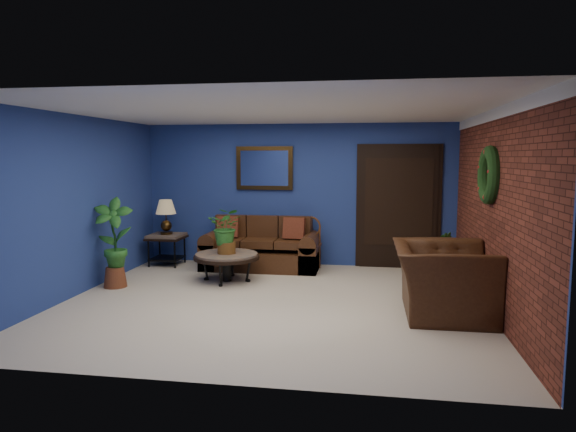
% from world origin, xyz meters
% --- Properties ---
extents(floor, '(5.50, 5.50, 0.00)m').
position_xyz_m(floor, '(0.00, 0.00, 0.00)').
color(floor, beige).
rests_on(floor, ground).
extents(wall_back, '(5.50, 0.04, 2.50)m').
position_xyz_m(wall_back, '(0.00, 2.50, 1.25)').
color(wall_back, navy).
rests_on(wall_back, ground).
extents(wall_left, '(0.04, 5.00, 2.50)m').
position_xyz_m(wall_left, '(-2.75, 0.00, 1.25)').
color(wall_left, navy).
rests_on(wall_left, ground).
extents(wall_right_brick, '(0.04, 5.00, 2.50)m').
position_xyz_m(wall_right_brick, '(2.75, 0.00, 1.25)').
color(wall_right_brick, maroon).
rests_on(wall_right_brick, ground).
extents(ceiling, '(5.50, 5.00, 0.02)m').
position_xyz_m(ceiling, '(0.00, 0.00, 2.50)').
color(ceiling, white).
rests_on(ceiling, wall_back).
extents(crown_molding, '(0.03, 5.00, 0.14)m').
position_xyz_m(crown_molding, '(2.72, 0.00, 2.43)').
color(crown_molding, white).
rests_on(crown_molding, wall_right_brick).
extents(wall_mirror, '(1.02, 0.06, 0.77)m').
position_xyz_m(wall_mirror, '(-0.60, 2.46, 1.72)').
color(wall_mirror, '#422B11').
rests_on(wall_mirror, wall_back).
extents(closet_door, '(1.44, 0.06, 2.18)m').
position_xyz_m(closet_door, '(1.75, 2.47, 1.05)').
color(closet_door, black).
rests_on(closet_door, wall_back).
extents(wreath, '(0.16, 0.72, 0.72)m').
position_xyz_m(wreath, '(2.69, 0.05, 1.70)').
color(wreath, black).
rests_on(wreath, wall_right_brick).
extents(sofa, '(1.99, 0.86, 0.89)m').
position_xyz_m(sofa, '(-0.58, 2.07, 0.29)').
color(sofa, '#402412').
rests_on(sofa, ground).
extents(coffee_table, '(1.02, 1.02, 0.44)m').
position_xyz_m(coffee_table, '(-0.91, 1.05, 0.38)').
color(coffee_table, '#494440').
rests_on(coffee_table, ground).
extents(end_table, '(0.61, 0.61, 0.55)m').
position_xyz_m(end_table, '(-2.30, 2.05, 0.42)').
color(end_table, '#494440').
rests_on(end_table, ground).
extents(table_lamp, '(0.36, 0.36, 0.59)m').
position_xyz_m(table_lamp, '(-2.30, 2.05, 0.94)').
color(table_lamp, '#422B11').
rests_on(table_lamp, end_table).
extents(side_chair, '(0.44, 0.44, 0.90)m').
position_xyz_m(side_chair, '(0.24, 2.12, 0.51)').
color(side_chair, '#553318').
rests_on(side_chair, ground).
extents(armchair, '(1.16, 1.32, 0.86)m').
position_xyz_m(armchair, '(2.15, -0.19, 0.43)').
color(armchair, '#402412').
rests_on(armchair, ground).
extents(coffee_plant, '(0.53, 0.46, 0.70)m').
position_xyz_m(coffee_plant, '(-0.91, 1.05, 0.82)').
color(coffee_plant, brown).
rests_on(coffee_plant, coffee_table).
extents(floor_plant, '(0.39, 0.34, 0.78)m').
position_xyz_m(floor_plant, '(2.35, 1.55, 0.40)').
color(floor_plant, brown).
rests_on(floor_plant, ground).
extents(tall_plant, '(0.64, 0.50, 1.33)m').
position_xyz_m(tall_plant, '(-2.45, 0.44, 0.71)').
color(tall_plant, brown).
rests_on(tall_plant, ground).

